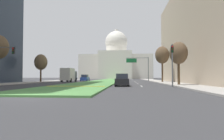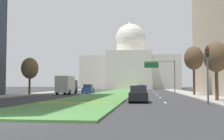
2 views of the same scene
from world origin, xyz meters
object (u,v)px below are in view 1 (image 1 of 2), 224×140
(sedan_lead_stopped, at_px, (122,80))
(street_tree_right_near, at_px, (178,53))
(overhead_guide_sign, at_px, (140,64))
(box_truck_delivery, at_px, (69,75))
(capitol_building, at_px, (116,63))
(sedan_distant, at_px, (124,78))
(sedan_midblock, at_px, (85,78))
(street_tree_left_mid, at_px, (41,62))
(street_tree_right_mid, at_px, (162,55))
(traffic_light_near_right, at_px, (172,60))

(sedan_lead_stopped, bearing_deg, street_tree_right_near, 11.09)
(street_tree_right_near, relative_size, sedan_lead_stopped, 1.38)
(overhead_guide_sign, distance_m, box_truck_delivery, 19.01)
(capitol_building, height_order, sedan_distant, capitol_building)
(sedan_midblock, bearing_deg, sedan_lead_stopped, -67.21)
(sedan_lead_stopped, bearing_deg, street_tree_left_mid, 141.36)
(capitol_building, xyz_separation_m, box_truck_delivery, (-7.97, -60.60, -7.10))
(capitol_building, distance_m, box_truck_delivery, 61.53)
(street_tree_left_mid, height_order, street_tree_right_mid, street_tree_right_mid)
(street_tree_left_mid, relative_size, sedan_lead_stopped, 1.36)
(traffic_light_near_right, relative_size, street_tree_right_near, 0.85)
(box_truck_delivery, bearing_deg, sedan_midblock, 63.61)
(capitol_building, xyz_separation_m, sedan_distant, (4.97, -45.60, -8.00))
(capitol_building, xyz_separation_m, street_tree_right_near, (13.16, -78.61, -4.24))
(street_tree_left_mid, distance_m, sedan_lead_stopped, 23.00)
(traffic_light_near_right, distance_m, street_tree_right_near, 4.50)
(traffic_light_near_right, distance_m, overhead_guide_sign, 29.40)
(street_tree_right_near, xyz_separation_m, sedan_lead_stopped, (-7.88, -1.54, -3.75))
(street_tree_left_mid, distance_m, sedan_midblock, 13.51)
(capitol_building, distance_m, sedan_distant, 46.56)
(traffic_light_near_right, relative_size, box_truck_delivery, 0.81)
(traffic_light_near_right, relative_size, overhead_guide_sign, 0.80)
(traffic_light_near_right, distance_m, box_truck_delivery, 29.36)
(street_tree_left_mid, relative_size, sedan_distant, 1.44)
(traffic_light_near_right, relative_size, sedan_lead_stopped, 1.17)
(street_tree_right_mid, bearing_deg, street_tree_left_mid, -175.95)
(sedan_distant, bearing_deg, sedan_midblock, -137.07)
(sedan_lead_stopped, distance_m, sedan_distant, 34.56)
(traffic_light_near_right, xyz_separation_m, street_tree_right_near, (1.74, 3.97, 1.22))
(capitol_building, height_order, overhead_guide_sign, capitol_building)
(street_tree_right_mid, bearing_deg, overhead_guide_sign, 110.74)
(overhead_guide_sign, relative_size, sedan_midblock, 1.49)
(street_tree_right_mid, height_order, sedan_lead_stopped, street_tree_right_mid)
(box_truck_delivery, bearing_deg, sedan_distant, 49.22)
(street_tree_left_mid, distance_m, street_tree_right_mid, 25.99)
(capitol_building, height_order, street_tree_right_near, capitol_building)
(overhead_guide_sign, xyz_separation_m, street_tree_right_mid, (4.11, -10.85, 1.13))
(sedan_lead_stopped, distance_m, box_truck_delivery, 23.65)
(street_tree_right_mid, bearing_deg, traffic_light_near_right, -96.19)
(overhead_guide_sign, xyz_separation_m, sedan_midblock, (-14.56, -1.81, -3.85))
(street_tree_left_mid, distance_m, sedan_distant, 27.03)
(street_tree_right_near, height_order, street_tree_right_mid, street_tree_right_mid)
(overhead_guide_sign, relative_size, street_tree_right_mid, 0.84)
(overhead_guide_sign, height_order, sedan_lead_stopped, overhead_guide_sign)
(capitol_building, distance_m, street_tree_right_near, 79.82)
(street_tree_right_mid, height_order, box_truck_delivery, street_tree_right_mid)
(overhead_guide_sign, xyz_separation_m, sedan_distant, (-4.35, 7.69, -3.89))
(sedan_lead_stopped, relative_size, sedan_midblock, 1.03)
(capitol_building, height_order, box_truck_delivery, capitol_building)
(overhead_guide_sign, bearing_deg, sedan_lead_stopped, -98.53)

